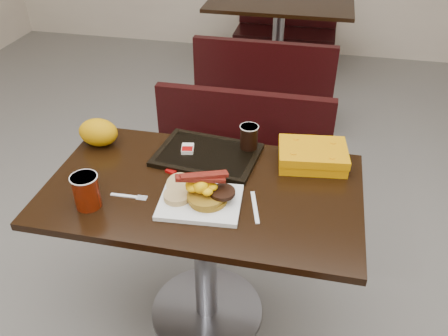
% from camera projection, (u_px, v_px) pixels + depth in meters
% --- Properties ---
extents(floor, '(6.00, 7.00, 0.01)m').
position_uv_depth(floor, '(207.00, 312.00, 2.22)').
color(floor, gray).
rests_on(floor, ground).
extents(table_near, '(1.20, 0.70, 0.75)m').
position_uv_depth(table_near, '(205.00, 256.00, 2.01)').
color(table_near, black).
rests_on(table_near, floor).
extents(bench_near_n, '(1.00, 0.46, 0.72)m').
position_uv_depth(bench_near_n, '(236.00, 168.00, 2.58)').
color(bench_near_n, black).
rests_on(bench_near_n, floor).
extents(table_far, '(1.20, 0.70, 0.75)m').
position_uv_depth(table_far, '(277.00, 45.00, 4.10)').
color(table_far, black).
rests_on(table_far, floor).
extents(bench_far_s, '(1.00, 0.46, 0.72)m').
position_uv_depth(bench_far_s, '(266.00, 80.00, 3.54)').
color(bench_far_s, black).
rests_on(bench_far_s, floor).
extents(bench_far_n, '(1.00, 0.46, 0.72)m').
position_uv_depth(bench_far_n, '(286.00, 23.00, 4.67)').
color(bench_far_n, black).
rests_on(bench_far_n, floor).
extents(platter, '(0.31, 0.25, 0.02)m').
position_uv_depth(platter, '(200.00, 202.00, 1.70)').
color(platter, white).
rests_on(platter, table_near).
extents(pancake_stack, '(0.14, 0.14, 0.03)m').
position_uv_depth(pancake_stack, '(208.00, 197.00, 1.69)').
color(pancake_stack, '#966B19').
rests_on(pancake_stack, platter).
extents(sausage_patty, '(0.11, 0.11, 0.01)m').
position_uv_depth(sausage_patty, '(222.00, 192.00, 1.68)').
color(sausage_patty, black).
rests_on(sausage_patty, pancake_stack).
extents(scrambled_eggs, '(0.11, 0.09, 0.05)m').
position_uv_depth(scrambled_eggs, '(201.00, 188.00, 1.67)').
color(scrambled_eggs, '#FBB505').
rests_on(scrambled_eggs, pancake_stack).
extents(bacon_strips, '(0.19, 0.14, 0.01)m').
position_uv_depth(bacon_strips, '(200.00, 178.00, 1.66)').
color(bacon_strips, '#410407').
rests_on(bacon_strips, scrambled_eggs).
extents(muffin_bottom, '(0.12, 0.12, 0.02)m').
position_uv_depth(muffin_bottom, '(177.00, 196.00, 1.70)').
color(muffin_bottom, tan).
rests_on(muffin_bottom, platter).
extents(muffin_top, '(0.10, 0.10, 0.06)m').
position_uv_depth(muffin_top, '(179.00, 185.00, 1.74)').
color(muffin_top, tan).
rests_on(muffin_top, platter).
extents(coffee_cup_near, '(0.12, 0.12, 0.13)m').
position_uv_depth(coffee_cup_near, '(86.00, 191.00, 1.67)').
color(coffee_cup_near, maroon).
rests_on(coffee_cup_near, table_near).
extents(fork, '(0.14, 0.03, 0.00)m').
position_uv_depth(fork, '(124.00, 196.00, 1.75)').
color(fork, white).
rests_on(fork, table_near).
extents(knife, '(0.06, 0.18, 0.00)m').
position_uv_depth(knife, '(255.00, 207.00, 1.69)').
color(knife, white).
rests_on(knife, table_near).
extents(condiment_syrup, '(0.05, 0.05, 0.01)m').
position_uv_depth(condiment_syrup, '(190.00, 184.00, 1.80)').
color(condiment_syrup, '#B55C07').
rests_on(condiment_syrup, table_near).
extents(condiment_ketchup, '(0.05, 0.05, 0.01)m').
position_uv_depth(condiment_ketchup, '(171.00, 171.00, 1.87)').
color(condiment_ketchup, '#8C0504').
rests_on(condiment_ketchup, table_near).
extents(tray, '(0.44, 0.34, 0.02)m').
position_uv_depth(tray, '(207.00, 155.00, 1.96)').
color(tray, black).
rests_on(tray, table_near).
extents(hashbrown_sleeve_left, '(0.06, 0.08, 0.02)m').
position_uv_depth(hashbrown_sleeve_left, '(188.00, 149.00, 1.96)').
color(hashbrown_sleeve_left, silver).
rests_on(hashbrown_sleeve_left, tray).
extents(coffee_cup_far, '(0.09, 0.09, 0.10)m').
position_uv_depth(coffee_cup_far, '(249.00, 137.00, 1.96)').
color(coffee_cup_far, black).
rests_on(coffee_cup_far, tray).
extents(clamshell, '(0.30, 0.24, 0.07)m').
position_uv_depth(clamshell, '(312.00, 156.00, 1.91)').
color(clamshell, orange).
rests_on(clamshell, table_near).
extents(paper_bag, '(0.18, 0.14, 0.12)m').
position_uv_depth(paper_bag, '(98.00, 132.00, 2.02)').
color(paper_bag, orange).
rests_on(paper_bag, table_near).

